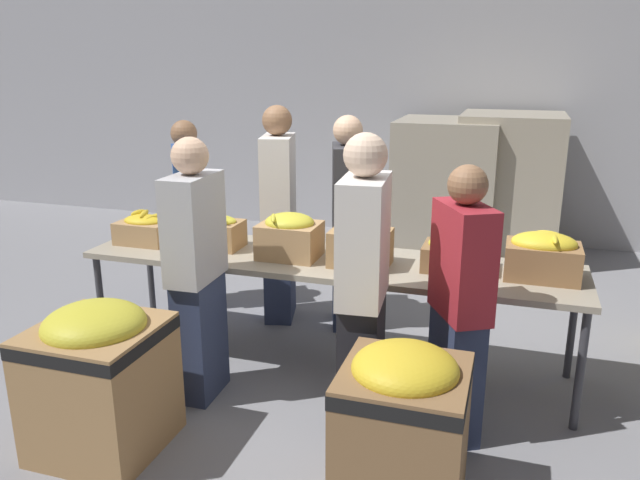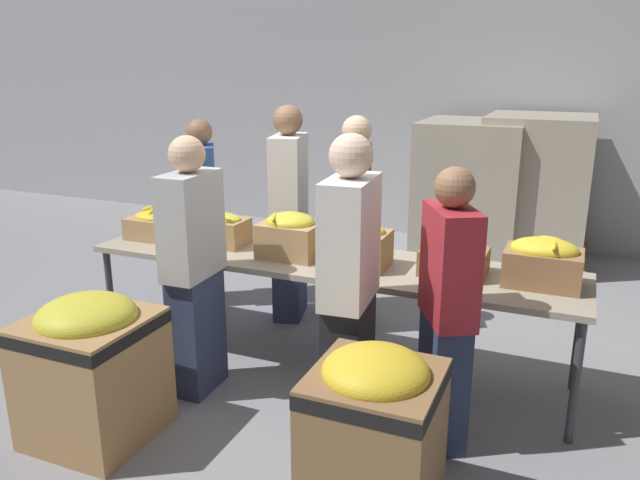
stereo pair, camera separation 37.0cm
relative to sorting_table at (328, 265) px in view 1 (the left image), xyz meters
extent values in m
plane|color=gray|center=(0.00, 0.00, -0.75)|extent=(30.00, 30.00, 0.00)
cube|color=#A8A8AD|center=(0.00, 3.67, 1.25)|extent=(16.00, 0.08, 4.00)
cube|color=#9E937F|center=(0.00, 0.00, 0.03)|extent=(3.36, 0.77, 0.04)
cylinder|color=#38383D|center=(-1.62, -0.33, -0.37)|extent=(0.05, 0.05, 0.76)
cylinder|color=#38383D|center=(1.62, -0.33, -0.37)|extent=(0.05, 0.05, 0.76)
cylinder|color=#38383D|center=(-1.62, 0.33, -0.37)|extent=(0.05, 0.05, 0.76)
cylinder|color=#38383D|center=(1.62, 0.33, -0.37)|extent=(0.05, 0.05, 0.76)
cube|color=tan|center=(-1.40, -0.04, 0.13)|extent=(0.38, 0.28, 0.16)
ellipsoid|color=gold|center=(-1.40, -0.04, 0.22)|extent=(0.30, 0.22, 0.08)
ellipsoid|color=gold|center=(-1.30, -0.02, 0.25)|extent=(0.14, 0.14, 0.04)
ellipsoid|color=gold|center=(-1.41, -0.01, 0.26)|extent=(0.11, 0.21, 0.05)
ellipsoid|color=gold|center=(-1.48, 0.02, 0.26)|extent=(0.09, 0.15, 0.05)
ellipsoid|color=gold|center=(-1.32, -0.02, 0.25)|extent=(0.06, 0.18, 0.04)
cube|color=#A37A4C|center=(-0.87, 0.02, 0.14)|extent=(0.43, 0.27, 0.19)
ellipsoid|color=gold|center=(-0.87, 0.02, 0.24)|extent=(0.38, 0.22, 0.08)
ellipsoid|color=gold|center=(-1.00, 0.09, 0.29)|extent=(0.07, 0.16, 0.04)
ellipsoid|color=gold|center=(-0.99, 0.06, 0.28)|extent=(0.12, 0.16, 0.04)
ellipsoid|color=gold|center=(-0.78, -0.04, 0.27)|extent=(0.18, 0.11, 0.04)
ellipsoid|color=gold|center=(-0.89, -0.01, 0.27)|extent=(0.18, 0.13, 0.04)
cube|color=tan|center=(-0.26, -0.04, 0.17)|extent=(0.40, 0.32, 0.24)
ellipsoid|color=gold|center=(-0.26, -0.04, 0.29)|extent=(0.34, 0.30, 0.12)
ellipsoid|color=gold|center=(-0.21, -0.04, 0.33)|extent=(0.14, 0.13, 0.04)
ellipsoid|color=gold|center=(-0.35, -0.11, 0.33)|extent=(0.11, 0.21, 0.04)
cube|color=#A37A4C|center=(0.24, -0.06, 0.16)|extent=(0.39, 0.29, 0.24)
ellipsoid|color=gold|center=(0.24, -0.06, 0.29)|extent=(0.35, 0.24, 0.11)
ellipsoid|color=gold|center=(0.31, -0.03, 0.33)|extent=(0.14, 0.05, 0.04)
ellipsoid|color=gold|center=(0.29, -0.12, 0.33)|extent=(0.07, 0.17, 0.04)
ellipsoid|color=gold|center=(0.27, -0.14, 0.33)|extent=(0.17, 0.12, 0.04)
cube|color=olive|center=(0.84, 0.04, 0.13)|extent=(0.41, 0.31, 0.16)
ellipsoid|color=gold|center=(0.84, 0.04, 0.22)|extent=(0.35, 0.27, 0.10)
ellipsoid|color=gold|center=(0.94, 0.09, 0.24)|extent=(0.09, 0.20, 0.04)
ellipsoid|color=gold|center=(0.86, 0.04, 0.25)|extent=(0.15, 0.15, 0.05)
ellipsoid|color=gold|center=(0.83, 0.12, 0.24)|extent=(0.17, 0.18, 0.05)
ellipsoid|color=gold|center=(0.87, 0.01, 0.26)|extent=(0.07, 0.15, 0.05)
cube|color=olive|center=(1.37, 0.03, 0.16)|extent=(0.44, 0.30, 0.22)
ellipsoid|color=yellow|center=(1.37, 0.03, 0.27)|extent=(0.39, 0.27, 0.13)
ellipsoid|color=yellow|center=(1.39, 0.12, 0.32)|extent=(0.15, 0.07, 0.04)
ellipsoid|color=yellow|center=(1.43, -0.04, 0.32)|extent=(0.05, 0.17, 0.04)
cube|color=#2D3856|center=(-0.63, 0.72, -0.33)|extent=(0.31, 0.44, 0.83)
cube|color=silver|center=(-0.63, 0.72, 0.43)|extent=(0.34, 0.51, 0.69)
sphere|color=#896042|center=(-0.63, 0.72, 0.89)|extent=(0.24, 0.24, 0.24)
cube|color=#2D3856|center=(-0.66, -0.62, -0.35)|extent=(0.22, 0.38, 0.79)
cube|color=#B2B2B7|center=(-0.66, -0.62, 0.37)|extent=(0.24, 0.45, 0.65)
sphere|color=#DBAD89|center=(-0.66, -0.62, 0.81)|extent=(0.22, 0.22, 0.22)
cube|color=#2D3856|center=(-0.07, 0.74, -0.35)|extent=(0.32, 0.43, 0.80)
cube|color=#333338|center=(-0.07, 0.74, 0.39)|extent=(0.35, 0.50, 0.66)
sphere|color=#DBAD89|center=(-0.07, 0.74, 0.83)|extent=(0.23, 0.23, 0.23)
cube|color=black|center=(0.42, -0.72, -0.34)|extent=(0.25, 0.41, 0.83)
cube|color=silver|center=(0.42, -0.72, 0.42)|extent=(0.27, 0.48, 0.68)
sphere|color=beige|center=(0.42, -0.72, 0.88)|extent=(0.23, 0.23, 0.23)
cube|color=#2D3856|center=(-1.47, 0.73, -0.36)|extent=(0.37, 0.42, 0.77)
cube|color=#2D5199|center=(-1.47, 0.73, 0.34)|extent=(0.41, 0.48, 0.63)
sphere|color=#896042|center=(-1.47, 0.73, 0.76)|extent=(0.22, 0.22, 0.22)
cube|color=#2D3856|center=(0.94, -0.60, -0.37)|extent=(0.35, 0.41, 0.75)
cube|color=maroon|center=(0.94, -0.60, 0.31)|extent=(0.39, 0.47, 0.62)
sphere|color=#896042|center=(0.94, -0.60, 0.73)|extent=(0.21, 0.21, 0.21)
cube|color=#A37A4C|center=(-0.90, -1.30, -0.38)|extent=(0.64, 0.64, 0.73)
cube|color=black|center=(-0.90, -1.30, -0.08)|extent=(0.65, 0.65, 0.07)
ellipsoid|color=gold|center=(-0.90, -1.30, -0.01)|extent=(0.55, 0.55, 0.23)
cube|color=olive|center=(0.77, -1.30, -0.38)|extent=(0.58, 0.58, 0.74)
cube|color=black|center=(0.77, -1.30, -0.07)|extent=(0.58, 0.58, 0.07)
ellipsoid|color=gold|center=(0.77, -1.30, 0.00)|extent=(0.49, 0.49, 0.20)
cube|color=olive|center=(1.10, 3.01, -0.68)|extent=(1.13, 1.13, 0.13)
cube|color=#A39984|center=(1.10, 3.01, 0.09)|extent=(1.04, 1.04, 1.43)
cube|color=olive|center=(0.46, 2.90, -0.68)|extent=(1.15, 1.15, 0.13)
cube|color=#A39984|center=(0.46, 2.90, 0.06)|extent=(1.05, 1.05, 1.36)
camera|label=1|loc=(1.17, -3.86, 1.36)|focal=35.00mm
camera|label=2|loc=(1.52, -3.73, 1.36)|focal=35.00mm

